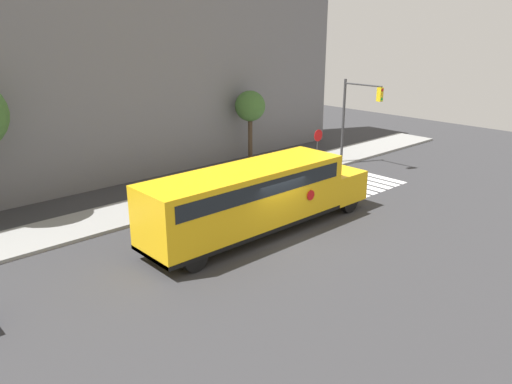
% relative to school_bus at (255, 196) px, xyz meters
% --- Properties ---
extents(ground_plane, '(60.00, 60.00, 0.00)m').
position_rel_school_bus_xyz_m(ground_plane, '(0.39, -0.82, -1.69)').
color(ground_plane, '#333335').
extents(sidewalk_strip, '(44.00, 3.00, 0.15)m').
position_rel_school_bus_xyz_m(sidewalk_strip, '(0.39, 5.68, -1.61)').
color(sidewalk_strip, gray).
rests_on(sidewalk_strip, ground).
extents(building_backdrop, '(32.00, 4.00, 13.73)m').
position_rel_school_bus_xyz_m(building_backdrop, '(0.39, 12.18, 5.18)').
color(building_backdrop, slate).
rests_on(building_backdrop, ground).
extents(crosswalk_stripes, '(4.00, 3.20, 0.01)m').
position_rel_school_bus_xyz_m(crosswalk_stripes, '(9.26, 1.18, -1.68)').
color(crosswalk_stripes, white).
rests_on(crosswalk_stripes, ground).
extents(school_bus, '(11.22, 2.57, 2.93)m').
position_rel_school_bus_xyz_m(school_bus, '(0.00, 0.00, 0.00)').
color(school_bus, yellow).
rests_on(school_bus, ground).
extents(stop_sign, '(0.72, 0.10, 2.46)m').
position_rel_school_bus_xyz_m(stop_sign, '(9.64, 4.90, -0.05)').
color(stop_sign, '#38383A').
rests_on(stop_sign, ground).
extents(traffic_light, '(0.28, 2.76, 5.32)m').
position_rel_school_bus_xyz_m(traffic_light, '(11.73, 3.80, 1.81)').
color(traffic_light, '#38383A').
rests_on(traffic_light, ground).
extents(tree_far_sidewalk, '(1.91, 1.91, 4.56)m').
position_rel_school_bus_xyz_m(tree_far_sidewalk, '(7.79, 8.97, 1.85)').
color(tree_far_sidewalk, '#423323').
rests_on(tree_far_sidewalk, ground).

